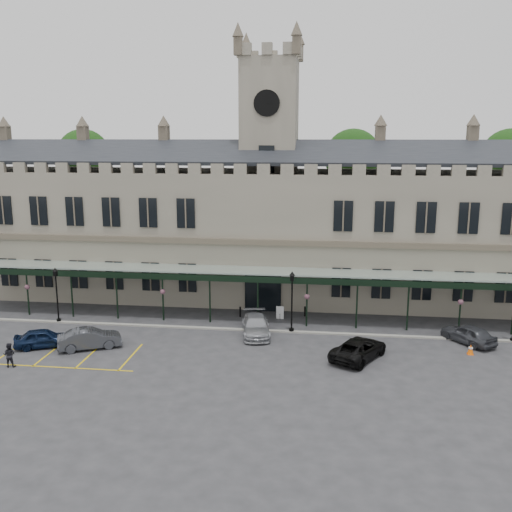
# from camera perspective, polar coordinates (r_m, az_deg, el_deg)

# --- Properties ---
(ground) EXTENTS (140.00, 140.00, 0.00)m
(ground) POSITION_cam_1_polar(r_m,az_deg,el_deg) (40.67, -1.08, -10.06)
(ground) COLOR #2E2E31
(station_building) EXTENTS (60.00, 10.36, 17.30)m
(station_building) POSITION_cam_1_polar(r_m,az_deg,el_deg) (54.21, 1.31, 2.63)
(station_building) COLOR slate
(station_building) RESTS_ON ground
(clock_tower) EXTENTS (5.60, 5.60, 24.80)m
(clock_tower) POSITION_cam_1_polar(r_m,az_deg,el_deg) (53.63, 1.36, 9.67)
(clock_tower) COLOR slate
(clock_tower) RESTS_ON ground
(canopy) EXTENTS (50.00, 4.10, 4.30)m
(canopy) POSITION_cam_1_polar(r_m,az_deg,el_deg) (46.89, 0.22, -3.94)
(canopy) COLOR #8C9E93
(canopy) RESTS_ON ground
(kerb) EXTENTS (60.00, 0.40, 0.12)m
(kerb) POSITION_cam_1_polar(r_m,az_deg,el_deg) (45.74, -0.08, -7.43)
(kerb) COLOR gray
(kerb) RESTS_ON ground
(parking_markings) EXTENTS (16.00, 6.00, 0.01)m
(parking_markings) POSITION_cam_1_polar(r_m,az_deg,el_deg) (43.51, -20.20, -9.32)
(parking_markings) COLOR gold
(parking_markings) RESTS_ON ground
(tree_behind_left) EXTENTS (6.00, 6.00, 16.00)m
(tree_behind_left) POSITION_cam_1_polar(r_m,az_deg,el_deg) (68.14, -16.81, 9.40)
(tree_behind_left) COLOR #332314
(tree_behind_left) RESTS_ON ground
(tree_behind_mid) EXTENTS (6.00, 6.00, 16.00)m
(tree_behind_mid) POSITION_cam_1_polar(r_m,az_deg,el_deg) (62.41, 9.65, 9.55)
(tree_behind_mid) COLOR #332314
(tree_behind_mid) RESTS_ON ground
(tree_behind_right) EXTENTS (6.00, 6.00, 16.00)m
(tree_behind_right) POSITION_cam_1_polar(r_m,az_deg,el_deg) (65.05, 24.04, 8.79)
(tree_behind_right) COLOR #332314
(tree_behind_right) RESTS_ON ground
(lamp_post_left) EXTENTS (0.44, 0.44, 4.69)m
(lamp_post_left) POSITION_cam_1_polar(r_m,az_deg,el_deg) (49.76, -19.32, -3.24)
(lamp_post_left) COLOR black
(lamp_post_left) RESTS_ON ground
(lamp_post_mid) EXTENTS (0.47, 0.47, 4.96)m
(lamp_post_mid) POSITION_cam_1_polar(r_m,az_deg,el_deg) (44.66, 3.61, -4.06)
(lamp_post_mid) COLOR black
(lamp_post_mid) RESTS_ON ground
(traffic_cone) EXTENTS (0.46, 0.46, 0.74)m
(traffic_cone) POSITION_cam_1_polar(r_m,az_deg,el_deg) (43.74, 20.66, -8.74)
(traffic_cone) COLOR #FF6008
(traffic_cone) RESTS_ON ground
(sign_board) EXTENTS (0.65, 0.10, 1.11)m
(sign_board) POSITION_cam_1_polar(r_m,az_deg,el_deg) (48.54, 2.41, -5.69)
(sign_board) COLOR black
(sign_board) RESTS_ON ground
(bollard_left) EXTENTS (0.16, 0.16, 0.89)m
(bollard_left) POSITION_cam_1_polar(r_m,az_deg,el_deg) (49.09, -1.59, -5.60)
(bollard_left) COLOR black
(bollard_left) RESTS_ON ground
(bollard_right) EXTENTS (0.15, 0.15, 0.85)m
(bollard_right) POSITION_cam_1_polar(r_m,az_deg,el_deg) (49.43, 4.91, -5.54)
(bollard_right) COLOR black
(bollard_right) RESTS_ON ground
(car_left_a) EXTENTS (4.38, 3.09, 1.38)m
(car_left_a) POSITION_cam_1_polar(r_m,az_deg,el_deg) (45.01, -20.51, -7.69)
(car_left_a) COLOR black
(car_left_a) RESTS_ON ground
(car_left_b) EXTENTS (4.74, 3.41, 1.49)m
(car_left_b) POSITION_cam_1_polar(r_m,az_deg,el_deg) (43.66, -16.29, -7.94)
(car_left_b) COLOR #373A3F
(car_left_b) RESTS_ON ground
(car_taxi) EXTENTS (2.92, 5.33, 1.46)m
(car_taxi) POSITION_cam_1_polar(r_m,az_deg,el_deg) (44.72, -0.01, -6.98)
(car_taxi) COLOR #97999E
(car_taxi) RESTS_ON ground
(car_van) EXTENTS (4.62, 5.64, 1.43)m
(car_van) POSITION_cam_1_polar(r_m,az_deg,el_deg) (40.75, 10.23, -9.12)
(car_van) COLOR black
(car_van) RESTS_ON ground
(car_right_a) EXTENTS (3.97, 4.45, 1.46)m
(car_right_a) POSITION_cam_1_polar(r_m,az_deg,el_deg) (45.80, 20.47, -7.30)
(car_right_a) COLOR #373A3F
(car_right_a) RESTS_ON ground
(person_b) EXTENTS (0.90, 0.75, 1.67)m
(person_b) POSITION_cam_1_polar(r_m,az_deg,el_deg) (42.15, -23.45, -9.06)
(person_b) COLOR black
(person_b) RESTS_ON ground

